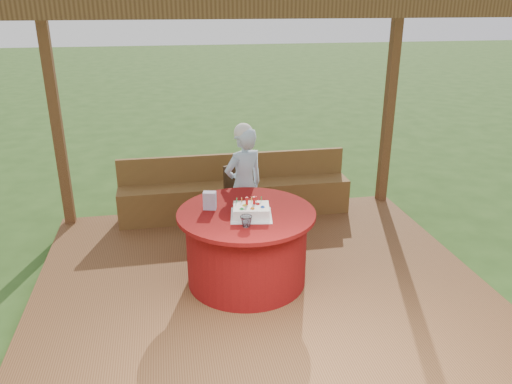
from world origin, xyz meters
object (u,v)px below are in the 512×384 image
chair (242,196)px  elderly_woman (244,184)px  gift_bag (210,201)px  bench (235,196)px  birthday_cake (251,211)px  table (247,246)px  drinking_glass (246,221)px

chair → elderly_woman: 0.38m
elderly_woman → gift_bag: size_ratio=8.00×
bench → elderly_woman: elderly_woman is taller
chair → birthday_cake: (-0.12, -1.28, 0.36)m
table → drinking_glass: 0.55m
bench → elderly_woman: (-0.01, -0.76, 0.45)m
table → gift_bag: size_ratio=7.61×
chair → birthday_cake: bearing=-95.3°
gift_bag → drinking_glass: gift_bag is taller
chair → birthday_cake: birthday_cake is taller
bench → elderly_woman: bearing=-90.6°
bench → gift_bag: (-0.47, -1.53, 0.58)m
elderly_woman → drinking_glass: bearing=-98.3°
chair → elderly_woman: bearing=-95.1°
elderly_woman → gift_bag: (-0.46, -0.77, 0.14)m
elderly_woman → drinking_glass: elderly_woman is taller
bench → table: size_ratio=2.22×
bench → table: 1.68m
bench → gift_bag: size_ratio=16.90×
elderly_woman → table: bearing=-97.9°
table → birthday_cake: size_ratio=3.06×
elderly_woman → birthday_cake: size_ratio=3.21×
table → chair: bearing=82.8°
bench → drinking_glass: drinking_glass is taller
table → drinking_glass: size_ratio=12.18×
birthday_cake → gift_bag: same height
table → chair: 1.19m
elderly_woman → birthday_cake: elderly_woman is taller
table → drinking_glass: bearing=-99.6°
birthday_cake → drinking_glass: (-0.09, -0.23, -0.00)m
chair → table: bearing=-97.2°
bench → gift_bag: gift_bag is taller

